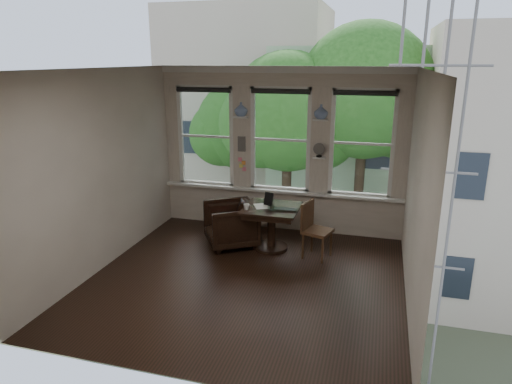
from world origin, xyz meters
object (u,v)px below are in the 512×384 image
(laptop, at_px, (285,210))
(table, at_px, (271,228))
(side_chair_right, at_px, (318,231))
(mug, at_px, (246,207))
(armchair_left, at_px, (231,224))

(laptop, bearing_deg, table, 148.96)
(side_chair_right, xyz_separation_m, laptop, (-0.53, -0.02, 0.30))
(mug, bearing_deg, laptop, 7.25)
(side_chair_right, relative_size, laptop, 2.56)
(armchair_left, height_order, side_chair_right, side_chair_right)
(table, height_order, laptop, laptop)
(side_chair_right, height_order, mug, side_chair_right)
(armchair_left, distance_m, mug, 0.58)
(table, xyz_separation_m, mug, (-0.37, -0.23, 0.42))
(mug, bearing_deg, table, 31.63)
(table, bearing_deg, mug, -148.37)
(armchair_left, height_order, laptop, laptop)
(table, distance_m, laptop, 0.49)
(armchair_left, bearing_deg, mug, 26.15)
(mug, bearing_deg, armchair_left, 148.76)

